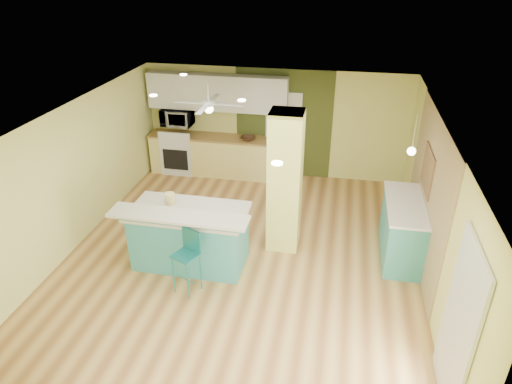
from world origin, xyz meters
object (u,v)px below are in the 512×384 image
(bar_stool, at_px, (189,251))
(canister, at_px, (170,199))
(fruit_bowl, at_px, (248,138))
(side_counter, at_px, (403,229))
(peninsula, at_px, (189,236))

(bar_stool, xyz_separation_m, canister, (-0.58, 0.84, 0.40))
(canister, bearing_deg, fruit_bowl, 79.67)
(bar_stool, distance_m, side_counter, 3.66)
(fruit_bowl, relative_size, canister, 1.78)
(peninsula, relative_size, canister, 11.78)
(bar_stool, height_order, fruit_bowl, bar_stool)
(peninsula, bearing_deg, bar_stool, -71.23)
(bar_stool, relative_size, fruit_bowl, 3.17)
(peninsula, bearing_deg, canister, 153.36)
(fruit_bowl, xyz_separation_m, canister, (-0.60, -3.31, 0.13))
(peninsula, xyz_separation_m, side_counter, (3.51, 0.93, -0.02))
(peninsula, distance_m, fruit_bowl, 3.53)
(fruit_bowl, bearing_deg, peninsula, -94.00)
(fruit_bowl, bearing_deg, side_counter, -38.19)
(side_counter, height_order, fruit_bowl, side_counter)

